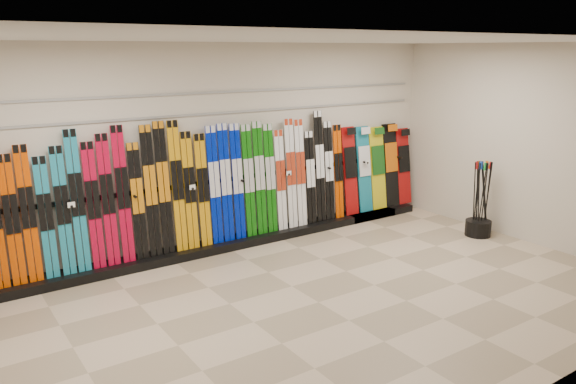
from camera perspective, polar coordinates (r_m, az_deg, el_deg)
floor at (r=6.76m, az=3.12°, el=-11.12°), size 8.00×8.00×0.00m
back_wall at (r=8.35m, az=-7.20°, el=4.54°), size 8.00×0.00×8.00m
right_wall at (r=9.22m, az=23.54°, el=4.38°), size 0.00×5.00×5.00m
ceiling at (r=6.11m, az=3.51°, el=15.22°), size 8.00×8.00×0.00m
ski_rack_base at (r=8.62m, az=-4.90°, el=-4.98°), size 8.00×0.40×0.12m
skis at (r=8.09m, az=-9.39°, el=0.32°), size 5.37×0.19×1.84m
snowboards at (r=10.12m, az=9.14°, el=2.44°), size 1.57×0.23×1.50m
pole_bin at (r=9.49m, az=18.74°, el=-3.48°), size 0.40×0.40×0.25m
ski_poles at (r=9.40m, az=19.03°, el=-0.59°), size 0.32×0.22×1.18m
slatwall_rail_0 at (r=8.26m, az=-7.24°, el=7.94°), size 7.60×0.02×0.03m
slatwall_rail_1 at (r=8.23m, az=-7.31°, el=10.01°), size 7.60×0.02×0.03m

